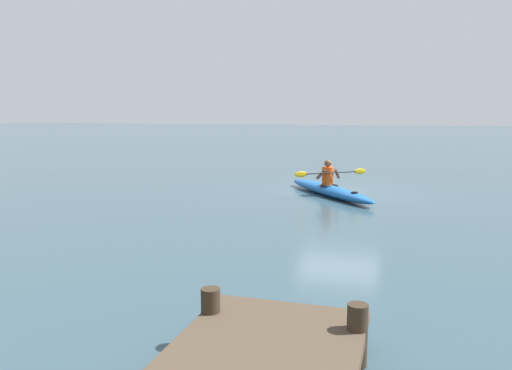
# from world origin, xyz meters

# --- Properties ---
(ground_plane) EXTENTS (160.00, 160.00, 0.00)m
(ground_plane) POSITION_xyz_m (0.00, 0.00, 0.00)
(ground_plane) COLOR #334C56
(kayak) EXTENTS (3.25, 3.90, 0.31)m
(kayak) POSITION_xyz_m (0.19, 0.93, 0.16)
(kayak) COLOR #1959A5
(kayak) RESTS_ON ground
(kayaker) EXTENTS (1.85, 1.47, 0.73)m
(kayaker) POSITION_xyz_m (0.24, 0.87, 0.63)
(kayaker) COLOR #E04C14
(kayaker) RESTS_ON kayak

